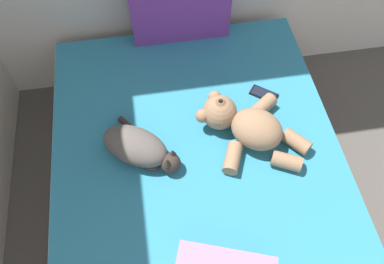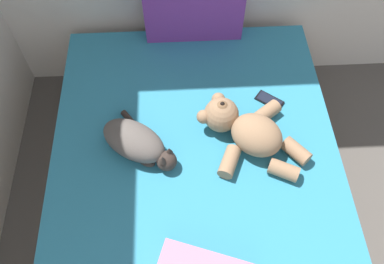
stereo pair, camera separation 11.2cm
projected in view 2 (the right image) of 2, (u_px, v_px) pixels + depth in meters
bed at (196, 187)px, 2.12m from camera, size 1.49×1.97×0.50m
patterned_cushion at (194, 6)px, 2.21m from camera, size 0.57×0.12×0.42m
cat at (137, 143)px, 1.89m from camera, size 0.40×0.40×0.15m
teddy_bear at (246, 130)px, 1.92m from camera, size 0.55×0.49×0.19m
cell_phone at (269, 100)px, 2.11m from camera, size 0.16×0.15×0.01m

